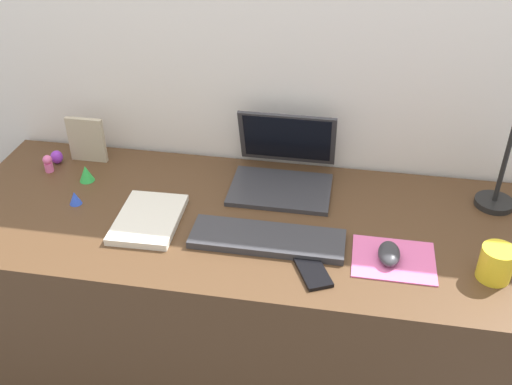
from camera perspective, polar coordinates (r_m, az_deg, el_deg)
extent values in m
cube|color=silver|center=(1.91, 0.95, 6.36)|extent=(2.88, 0.05, 1.69)
cube|color=#4C331E|center=(1.90, -0.96, -11.55)|extent=(1.68, 0.64, 0.74)
cube|color=#333338|center=(1.77, 2.37, 0.27)|extent=(0.30, 0.21, 0.01)
cube|color=#333338|center=(1.83, 3.05, 5.26)|extent=(0.30, 0.08, 0.19)
cube|color=black|center=(1.83, 3.03, 5.24)|extent=(0.27, 0.06, 0.17)
cube|color=#333338|center=(1.57, 1.11, -4.51)|extent=(0.41, 0.13, 0.02)
cube|color=pink|center=(1.55, 13.19, -6.33)|extent=(0.21, 0.17, 0.00)
ellipsoid|color=#333338|center=(1.54, 12.77, -5.80)|extent=(0.06, 0.10, 0.03)
cube|color=black|center=(1.48, 5.51, -7.60)|extent=(0.11, 0.14, 0.01)
cylinder|color=black|center=(1.84, 22.06, -0.91)|extent=(0.11, 0.11, 0.02)
cylinder|color=black|center=(1.75, 23.28, 3.91)|extent=(0.01, 0.01, 0.34)
cube|color=silver|center=(1.66, -10.38, -2.54)|extent=(0.18, 0.24, 0.02)
cube|color=#B2A58C|center=(1.97, -16.09, 4.94)|extent=(0.12, 0.02, 0.15)
cylinder|color=yellow|center=(1.55, 22.25, -6.38)|extent=(0.08, 0.08, 0.09)
cone|color=blue|center=(1.78, -17.14, -0.50)|extent=(0.04, 0.04, 0.04)
cylinder|color=pink|center=(1.97, -19.43, 2.33)|extent=(0.03, 0.03, 0.03)
sphere|color=pink|center=(1.96, -19.58, 3.01)|extent=(0.03, 0.03, 0.03)
ellipsoid|color=purple|center=(2.01, -18.75, 3.28)|extent=(0.04, 0.04, 0.04)
cone|color=green|center=(1.88, -16.15, 1.79)|extent=(0.05, 0.05, 0.05)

